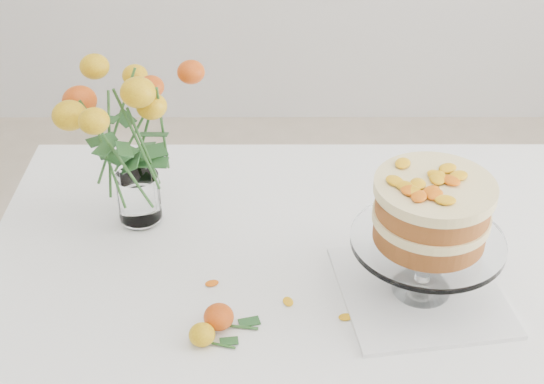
# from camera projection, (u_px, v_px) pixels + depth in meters

# --- Properties ---
(table) EXTENTS (1.43, 0.93, 0.76)m
(table) POSITION_uv_depth(u_px,v_px,m) (348.00, 299.00, 1.49)
(table) COLOR tan
(table) RESTS_ON ground
(napkin) EXTENTS (0.32, 0.32, 0.01)m
(napkin) POSITION_uv_depth(u_px,v_px,m) (420.00, 291.00, 1.38)
(napkin) COLOR white
(napkin) RESTS_ON table
(cake_stand) EXTENTS (0.27, 0.27, 0.24)m
(cake_stand) POSITION_uv_depth(u_px,v_px,m) (431.00, 217.00, 1.28)
(cake_stand) COLOR white
(cake_stand) RESTS_ON napkin
(rose_vase) EXTENTS (0.35, 0.35, 0.44)m
(rose_vase) POSITION_uv_depth(u_px,v_px,m) (128.00, 109.00, 1.42)
(rose_vase) COLOR white
(rose_vase) RESTS_ON table
(loose_rose_near) EXTENTS (0.08, 0.04, 0.04)m
(loose_rose_near) POSITION_uv_depth(u_px,v_px,m) (202.00, 335.00, 1.26)
(loose_rose_near) COLOR yellow
(loose_rose_near) RESTS_ON table
(loose_rose_far) EXTENTS (0.09, 0.05, 0.04)m
(loose_rose_far) POSITION_uv_depth(u_px,v_px,m) (219.00, 317.00, 1.30)
(loose_rose_far) COLOR #C03C09
(loose_rose_far) RESTS_ON table
(stray_petal_a) EXTENTS (0.03, 0.02, 0.00)m
(stray_petal_a) POSITION_uv_depth(u_px,v_px,m) (288.00, 302.00, 1.36)
(stray_petal_a) COLOR #F2A70F
(stray_petal_a) RESTS_ON table
(stray_petal_b) EXTENTS (0.03, 0.02, 0.00)m
(stray_petal_b) POSITION_uv_depth(u_px,v_px,m) (346.00, 317.00, 1.32)
(stray_petal_b) COLOR #F2A70F
(stray_petal_b) RESTS_ON table
(stray_petal_c) EXTENTS (0.03, 0.02, 0.00)m
(stray_petal_c) POSITION_uv_depth(u_px,v_px,m) (371.00, 333.00, 1.29)
(stray_petal_c) COLOR #F2A70F
(stray_petal_c) RESTS_ON table
(stray_petal_d) EXTENTS (0.03, 0.02, 0.00)m
(stray_petal_d) POSITION_uv_depth(u_px,v_px,m) (212.00, 283.00, 1.40)
(stray_petal_d) COLOR #F2A70F
(stray_petal_d) RESTS_ON table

